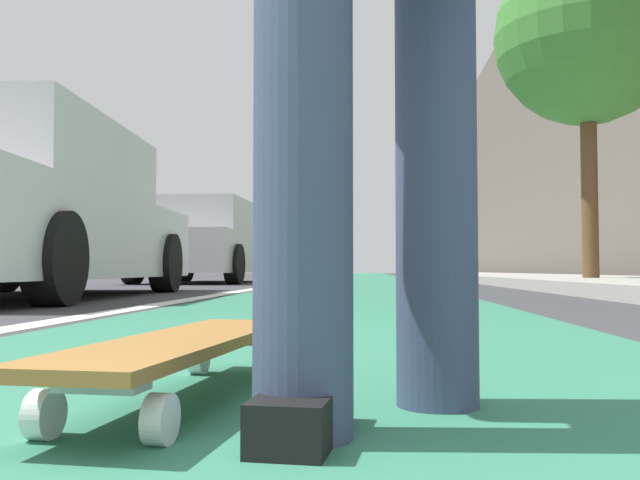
# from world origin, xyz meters

# --- Properties ---
(ground_plane) EXTENTS (80.00, 80.00, 0.00)m
(ground_plane) POSITION_xyz_m (10.00, 0.00, 0.00)
(ground_plane) COLOR #38383D
(bike_lane_paint) EXTENTS (56.00, 2.13, 0.00)m
(bike_lane_paint) POSITION_xyz_m (24.00, 0.00, 0.00)
(bike_lane_paint) COLOR #2D7256
(bike_lane_paint) RESTS_ON ground
(lane_stripe_white) EXTENTS (52.00, 0.16, 0.01)m
(lane_stripe_white) POSITION_xyz_m (20.00, 1.22, 0.00)
(lane_stripe_white) COLOR silver
(lane_stripe_white) RESTS_ON ground
(sidewalk_curb) EXTENTS (52.00, 3.20, 0.13)m
(sidewalk_curb) POSITION_xyz_m (18.00, -3.60, 0.06)
(sidewalk_curb) COLOR #9E9B93
(sidewalk_curb) RESTS_ON ground
(building_facade) EXTENTS (40.00, 1.20, 10.41)m
(building_facade) POSITION_xyz_m (22.00, -6.50, 5.20)
(building_facade) COLOR #625A50
(building_facade) RESTS_ON ground
(skateboard) EXTENTS (0.86, 0.29, 0.11)m
(skateboard) POSITION_xyz_m (0.88, 0.13, 0.09)
(skateboard) COLOR white
(skateboard) RESTS_ON ground
(parked_car_near) EXTENTS (4.64, 2.13, 1.47)m
(parked_car_near) POSITION_xyz_m (5.28, 2.76, 0.70)
(parked_car_near) COLOR silver
(parked_car_near) RESTS_ON ground
(parked_car_mid) EXTENTS (4.60, 2.08, 1.49)m
(parked_car_mid) POSITION_xyz_m (12.16, 2.83, 0.72)
(parked_car_mid) COLOR #B7B7BC
(parked_car_mid) RESTS_ON ground
(traffic_light) EXTENTS (0.33, 0.28, 4.12)m
(traffic_light) POSITION_xyz_m (22.58, 1.62, 2.86)
(traffic_light) COLOR #2D2D2D
(traffic_light) RESTS_ON ground
(street_tree_mid) EXTENTS (2.52, 2.52, 4.77)m
(street_tree_mid) POSITION_xyz_m (9.29, -3.20, 3.49)
(street_tree_mid) COLOR brown
(street_tree_mid) RESTS_ON ground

